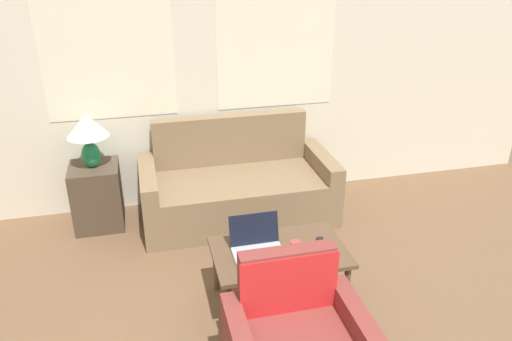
# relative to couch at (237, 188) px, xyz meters

# --- Properties ---
(wall_back) EXTENTS (6.90, 0.06, 2.60)m
(wall_back) POSITION_rel_couch_xyz_m (-0.19, 0.42, 1.04)
(wall_back) COLOR silver
(wall_back) RESTS_ON ground_plane
(couch) EXTENTS (1.71, 0.81, 0.88)m
(couch) POSITION_rel_couch_xyz_m (0.00, 0.00, 0.00)
(couch) COLOR #846B4C
(couch) RESTS_ON ground_plane
(side_table) EXTENTS (0.42, 0.42, 0.57)m
(side_table) POSITION_rel_couch_xyz_m (-1.24, 0.11, 0.02)
(side_table) COLOR #4C3D2D
(side_table) RESTS_ON ground_plane
(table_lamp) EXTENTS (0.35, 0.35, 0.47)m
(table_lamp) POSITION_rel_couch_xyz_m (-1.24, 0.11, 0.63)
(table_lamp) COLOR #1E8451
(table_lamp) RESTS_ON side_table
(coffee_table) EXTENTS (0.91, 0.57, 0.42)m
(coffee_table) POSITION_rel_couch_xyz_m (0.03, -1.29, 0.11)
(coffee_table) COLOR brown
(coffee_table) RESTS_ON ground_plane
(laptop) EXTENTS (0.34, 0.28, 0.23)m
(laptop) POSITION_rel_couch_xyz_m (-0.12, -1.26, 0.21)
(laptop) COLOR #B7B7BC
(laptop) RESTS_ON coffee_table
(cup_navy) EXTENTS (0.07, 0.07, 0.07)m
(cup_navy) POSITION_rel_couch_xyz_m (0.14, -1.31, 0.19)
(cup_navy) COLOR #B23D38
(cup_navy) RESTS_ON coffee_table
(cup_yellow) EXTENTS (0.07, 0.07, 0.09)m
(cup_yellow) POSITION_rel_couch_xyz_m (0.08, -1.46, 0.20)
(cup_yellow) COLOR teal
(cup_yellow) RESTS_ON coffee_table
(tv_remote) EXTENTS (0.08, 0.16, 0.02)m
(tv_remote) POSITION_rel_couch_xyz_m (0.33, -1.29, 0.17)
(tv_remote) COLOR black
(tv_remote) RESTS_ON coffee_table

